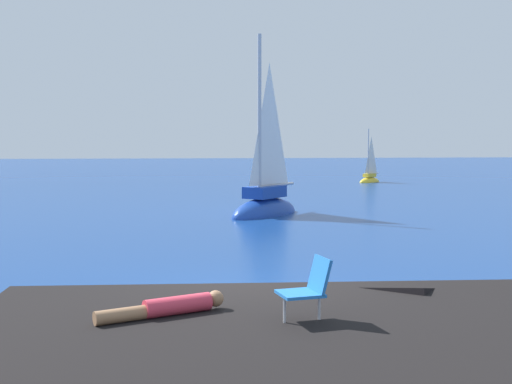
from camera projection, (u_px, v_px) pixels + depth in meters
ground_plane at (244, 306)px, 11.15m from camera, size 160.00×160.00×0.00m
shore_ledge at (290, 344)px, 8.29m from camera, size 8.36×4.97×0.51m
boulder_seaward at (57, 318)px, 10.41m from camera, size 1.86×1.90×1.00m
boulder_inland at (388, 315)px, 10.58m from camera, size 2.02×2.07×1.25m
sailboat_near at (265, 205)px, 24.22m from camera, size 3.35×3.67×7.07m
sailboat_far at (370, 179)px, 41.94m from camera, size 1.89×1.78×3.69m
person_sunbather at (168, 307)px, 8.62m from camera, size 1.65×0.87×0.25m
beach_chair at (309, 286)px, 8.36m from camera, size 0.68×0.59×0.80m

